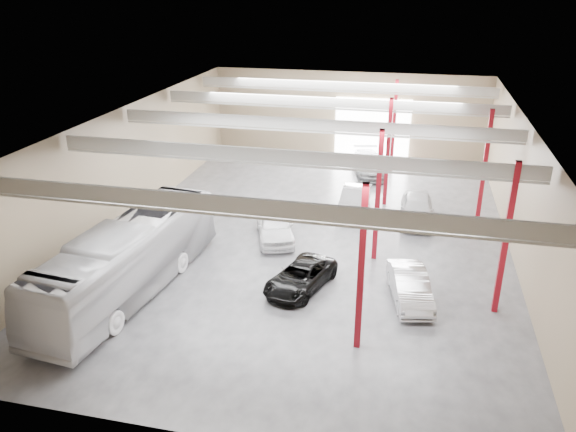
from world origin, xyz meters
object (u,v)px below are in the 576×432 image
at_px(car_row_a, 275,225).
at_px(car_right_near, 410,286).
at_px(coach_bus, 129,258).
at_px(black_sedan, 301,277).
at_px(car_row_b, 355,200).
at_px(car_row_c, 369,164).
at_px(car_right_far, 417,209).

height_order(car_row_a, car_right_near, car_row_a).
bearing_deg(coach_bus, black_sedan, 20.30).
distance_m(car_row_b, car_row_c, 7.60).
relative_size(car_row_b, car_row_c, 0.84).
height_order(car_row_a, car_row_b, car_row_a).
bearing_deg(car_row_c, car_right_near, -91.96).
height_order(coach_bus, car_row_b, coach_bus).
relative_size(coach_bus, car_row_a, 2.58).
bearing_deg(coach_bus, car_right_far, 47.44).
xyz_separation_m(car_row_b, car_row_c, (0.22, 7.60, 0.04)).
bearing_deg(car_right_far, car_row_b, 166.25).
relative_size(car_row_c, car_right_near, 1.23).
xyz_separation_m(car_row_c, car_right_near, (3.54, -17.94, -0.06)).
distance_m(car_row_c, car_right_near, 18.29).
distance_m(black_sedan, car_right_far, 10.90).
distance_m(coach_bus, car_row_c, 22.08).
xyz_separation_m(car_row_c, car_right_far, (3.68, -8.45, 0.04)).
relative_size(coach_bus, car_row_c, 2.28).
height_order(coach_bus, car_row_a, coach_bus).
xyz_separation_m(coach_bus, car_row_b, (9.10, 12.40, -0.97)).
xyz_separation_m(black_sedan, car_row_c, (1.57, 18.00, 0.17)).
xyz_separation_m(black_sedan, car_row_a, (-2.59, 5.20, 0.20)).
bearing_deg(car_row_c, car_row_b, -104.74).
bearing_deg(car_right_near, car_row_a, 133.95).
bearing_deg(car_right_far, car_row_c, 112.11).
relative_size(car_row_a, car_right_far, 0.99).
distance_m(car_row_a, car_row_b, 6.52).
height_order(black_sedan, car_right_near, car_right_near).
bearing_deg(car_right_far, car_row_a, -152.42).
relative_size(black_sedan, car_right_near, 1.02).
bearing_deg(coach_bus, car_right_near, 14.90).
xyz_separation_m(coach_bus, car_row_c, (9.31, 20.00, -0.94)).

